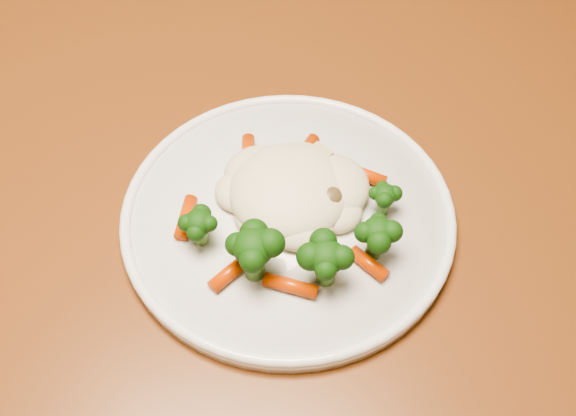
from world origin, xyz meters
name	(u,v)px	position (x,y,z in m)	size (l,w,h in m)	color
dining_table	(303,250)	(-0.01, -0.27, 0.66)	(1.49, 1.25, 0.75)	brown
plate	(288,217)	(-0.02, -0.30, 0.76)	(0.29, 0.29, 0.01)	white
meal	(293,206)	(-0.02, -0.31, 0.78)	(0.19, 0.18, 0.05)	beige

